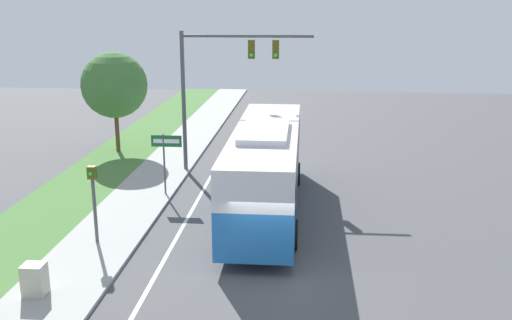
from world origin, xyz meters
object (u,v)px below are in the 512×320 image
Objects in this scene: bus at (266,163)px; pedestrian_signal at (93,192)px; street_sign at (165,152)px; signal_gantry at (220,73)px; utility_cabinet at (35,280)px.

pedestrian_signal is (-5.76, -4.01, -0.05)m from bus.
street_sign is at bearing 77.58° from pedestrian_signal.
street_sign is at bearing -114.84° from signal_gantry.
bus is at bearing -18.48° from street_sign.
signal_gantry is (-2.65, 5.60, 3.00)m from bus.
pedestrian_signal is 5.66m from street_sign.
bus is 4.13× the size of pedestrian_signal.
pedestrian_signal is at bearing -102.42° from street_sign.
bus is at bearing 51.88° from utility_cabinet.
bus reaches higher than utility_cabinet.
signal_gantry is 2.49× the size of street_sign.
signal_gantry is 14.63m from utility_cabinet.
utility_cabinet is (-3.53, -13.49, -4.45)m from signal_gantry.
pedestrian_signal is 4.14m from utility_cabinet.
signal_gantry is at bearing 72.08° from pedestrian_signal.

